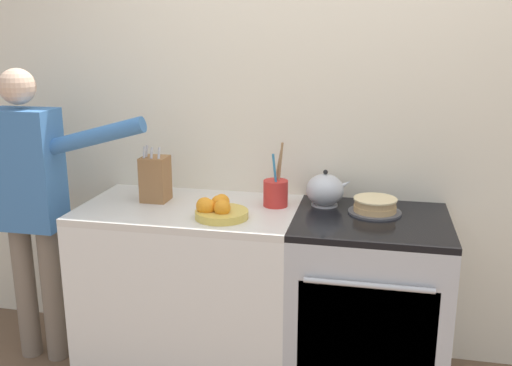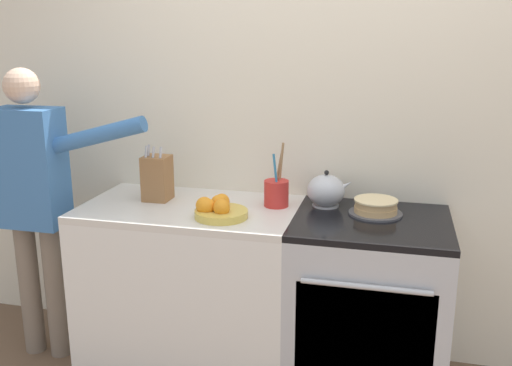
{
  "view_description": "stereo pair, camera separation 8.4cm",
  "coord_description": "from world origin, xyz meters",
  "views": [
    {
      "loc": [
        0.27,
        -2.29,
        1.73
      ],
      "look_at": [
        -0.28,
        0.29,
        1.03
      ],
      "focal_mm": 40.0,
      "sensor_mm": 36.0,
      "label": 1
    },
    {
      "loc": [
        0.35,
        -2.27,
        1.73
      ],
      "look_at": [
        -0.28,
        0.29,
        1.03
      ],
      "focal_mm": 40.0,
      "sensor_mm": 36.0,
      "label": 2
    }
  ],
  "objects": [
    {
      "name": "knife_block",
      "position": [
        -0.84,
        0.39,
        1.0
      ],
      "size": [
        0.13,
        0.13,
        0.29
      ],
      "color": "olive",
      "rests_on": "counter_cabinet"
    },
    {
      "name": "fruit_bowl",
      "position": [
        -0.44,
        0.19,
        0.92
      ],
      "size": [
        0.25,
        0.25,
        0.1
      ],
      "color": "gold",
      "rests_on": "counter_cabinet"
    },
    {
      "name": "layer_cake",
      "position": [
        0.28,
        0.41,
        0.92
      ],
      "size": [
        0.26,
        0.26,
        0.08
      ],
      "color": "#4C4C51",
      "rests_on": "stove_range"
    },
    {
      "name": "wall_back",
      "position": [
        0.0,
        0.68,
        1.3
      ],
      "size": [
        8.0,
        0.04,
        2.6
      ],
      "color": "silver",
      "rests_on": "ground_plane"
    },
    {
      "name": "tea_kettle",
      "position": [
        0.03,
        0.49,
        0.96
      ],
      "size": [
        0.23,
        0.19,
        0.19
      ],
      "color": "#B7BABF",
      "rests_on": "stove_range"
    },
    {
      "name": "utensil_crock",
      "position": [
        -0.21,
        0.43,
        0.95
      ],
      "size": [
        0.12,
        0.12,
        0.33
      ],
      "color": "red",
      "rests_on": "counter_cabinet"
    },
    {
      "name": "stove_range",
      "position": [
        0.27,
        0.32,
        0.44
      ],
      "size": [
        0.73,
        0.69,
        0.88
      ],
      "color": "#B7BABF",
      "rests_on": "ground_plane"
    },
    {
      "name": "counter_cabinet",
      "position": [
        -0.64,
        0.33,
        0.44
      ],
      "size": [
        1.08,
        0.66,
        0.88
      ],
      "color": "white",
      "rests_on": "ground_plane"
    },
    {
      "name": "person_baker",
      "position": [
        -1.45,
        0.22,
        0.93
      ],
      "size": [
        0.91,
        0.2,
        1.56
      ],
      "rotation": [
        0.0,
        0.0,
        -0.02
      ],
      "color": "#7A6B5B",
      "rests_on": "ground_plane"
    }
  ]
}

